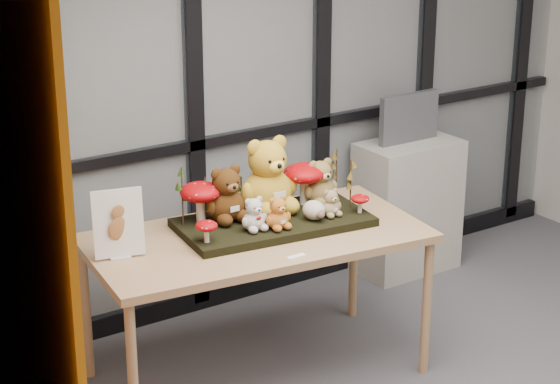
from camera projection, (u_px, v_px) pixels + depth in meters
glass_partition at (260, 73)px, 5.99m from camera, size 4.90×0.06×2.78m
display_table at (256, 246)px, 5.22m from camera, size 1.82×1.08×0.81m
diorama_tray at (273, 222)px, 5.30m from camera, size 1.05×0.62×0.04m
bear_pooh_yellow at (267, 171)px, 5.32m from camera, size 0.38×0.35×0.45m
bear_brown_medium at (226, 191)px, 5.22m from camera, size 0.27×0.25×0.32m
bear_tan_back at (320, 179)px, 5.47m from camera, size 0.23×0.21×0.27m
bear_small_yellow at (278, 211)px, 5.13m from camera, size 0.16×0.15×0.19m
bear_white_bow at (254, 212)px, 5.11m from camera, size 0.16×0.15×0.19m
bear_beige_small at (331, 201)px, 5.31m from camera, size 0.14×0.13×0.16m
plush_cream_hedgehog at (314, 209)px, 5.26m from camera, size 0.10×0.09×0.11m
mushroom_back_left at (201, 201)px, 5.20m from camera, size 0.21×0.21×0.24m
mushroom_back_right at (304, 182)px, 5.46m from camera, size 0.23×0.23×0.25m
mushroom_front_left at (207, 230)px, 4.97m from camera, size 0.11×0.11×0.12m
mushroom_front_right at (360, 203)px, 5.36m from camera, size 0.10×0.10×0.11m
sprig_green_far_left at (182, 196)px, 5.16m from camera, size 0.05×0.05×0.31m
sprig_green_mid_left at (205, 197)px, 5.29m from camera, size 0.05×0.05×0.22m
sprig_dry_far_right at (336, 175)px, 5.52m from camera, size 0.05×0.05×0.29m
sprig_dry_mid_right at (351, 183)px, 5.42m from camera, size 0.05×0.05×0.26m
sprig_green_centre at (241, 193)px, 5.39m from camera, size 0.05×0.05×0.19m
sign_holder at (118, 226)px, 4.86m from camera, size 0.25×0.10×0.35m
label_card at (296, 256)px, 4.93m from camera, size 0.10×0.03×0.00m
cabinet at (407, 206)px, 6.65m from camera, size 0.66×0.39×0.88m
monitor at (409, 118)px, 6.47m from camera, size 0.45×0.05×0.32m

